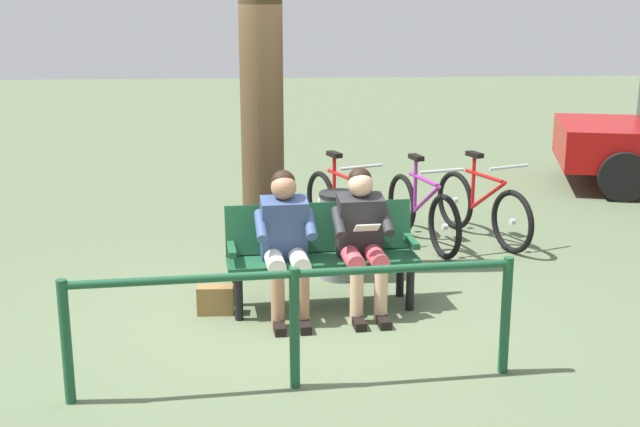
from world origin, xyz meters
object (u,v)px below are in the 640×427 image
Objects in this scene: bicycle_green at (422,212)px; litter_bin at (339,235)px; handbag at (215,300)px; bicycle_orange at (482,208)px; bench at (321,248)px; person_reading at (362,234)px; bicycle_purple at (342,208)px; person_companion at (285,237)px; tree_trunk at (261,69)px.

litter_bin is at bearing -59.39° from bicycle_green.
handbag is 3.41m from bicycle_orange.
bench is 1.36× the size of person_reading.
bicycle_purple is at bearing -121.12° from bicycle_green.
tree_trunk reaches higher than person_companion.
bicycle_purple is at bearing -115.93° from bicycle_orange.
person_companion is at bearing -39.78° from bicycle_purple.
handbag is at bearing 37.38° from litter_bin.
bicycle_green is (-0.86, -1.84, -0.31)m from person_reading.
handbag is at bearing -3.91° from person_reading.
bicycle_orange is at bearing -160.52° from tree_trunk.
tree_trunk is 2.35× the size of bicycle_green.
bicycle_purple reaches higher than litter_bin.
tree_trunk is at bearing -92.26° from bicycle_orange.
person_companion is at bearing -0.05° from person_reading.
bicycle_orange is (-1.87, -1.82, -0.15)m from bench.
tree_trunk reaches higher than litter_bin.
bench is 1.97m from bicycle_purple.
bench is 1.00× the size of bicycle_green.
handbag is 2.80m from bicycle_green.
person_companion is 0.80m from handbag.
bicycle_green is (-1.19, -1.70, -0.15)m from bench.
bench is 1.03× the size of bicycle_orange.
tree_trunk is (-0.42, -1.15, 1.80)m from handbag.
bench is 1.80m from tree_trunk.
bicycle_purple is (1.51, -0.11, 0.00)m from bicycle_orange.
tree_trunk reaches higher than bicycle_purple.
bench is 2.08m from bicycle_green.
tree_trunk is 4.70× the size of litter_bin.
bicycle_green is at bearing -133.38° from person_companion.
person_reading is 1.34m from handbag.
tree_trunk is 2.40m from bicycle_green.
handbag is at bearing 5.10° from bench.
tree_trunk reaches higher than person_reading.
person_reading is 1.87m from tree_trunk.
person_companion reaches higher than bicycle_purple.
bicycle_green is 0.86m from bicycle_purple.
bicycle_orange is (-2.18, -2.01, -0.30)m from person_companion.
bicycle_green is at bearing -138.34° from handbag.
tree_trunk is 2.43× the size of bicycle_orange.
handbag is at bearing -8.11° from person_companion.
tree_trunk is at bearing -82.41° from bicycle_green.
bicycle_purple is (-0.67, -2.12, -0.30)m from person_companion.
bicycle_green is at bearing 51.94° from bicycle_purple.
handbag is 0.19× the size of bicycle_purple.
bench is at bearing 72.41° from litter_bin.
bench reaches higher than handbag.
person_companion is (0.31, 0.19, 0.16)m from bench.
handbag is 2.45m from bicycle_purple.
bicycle_orange is (-2.35, -0.83, -1.57)m from tree_trunk.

